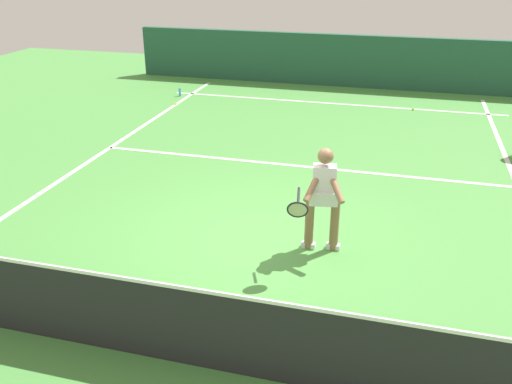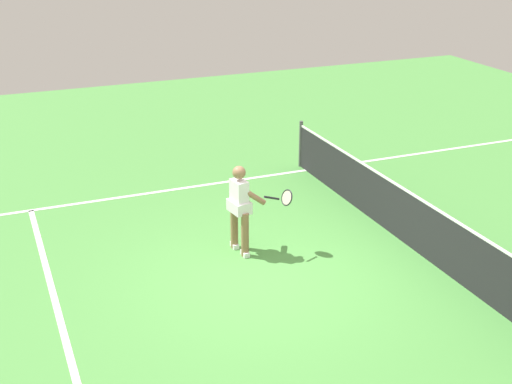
# 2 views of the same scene
# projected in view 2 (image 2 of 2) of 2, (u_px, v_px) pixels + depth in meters

# --- Properties ---
(ground_plane) EXTENTS (27.71, 27.71, 0.00)m
(ground_plane) POSITION_uv_depth(u_px,v_px,m) (267.00, 277.00, 11.02)
(ground_plane) COLOR #4C9342
(service_line_marking) EXTENTS (8.30, 0.10, 0.01)m
(service_line_marking) POSITION_uv_depth(u_px,v_px,m) (60.00, 319.00, 9.90)
(service_line_marking) COLOR white
(service_line_marking) RESTS_ON ground
(sideline_left_marking) EXTENTS (0.10, 19.31, 0.01)m
(sideline_left_marking) POSITION_uv_depth(u_px,v_px,m) (190.00, 187.00, 14.58)
(sideline_left_marking) COLOR white
(sideline_left_marking) RESTS_ON ground
(court_net) EXTENTS (8.98, 0.08, 1.06)m
(court_net) POSITION_uv_depth(u_px,v_px,m) (414.00, 222.00, 11.78)
(court_net) COLOR #4C4C51
(court_net) RESTS_ON ground
(tennis_player) EXTENTS (0.71, 1.02, 1.55)m
(tennis_player) POSITION_uv_depth(u_px,v_px,m) (241.00, 206.00, 11.54)
(tennis_player) COLOR #8C6647
(tennis_player) RESTS_ON ground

